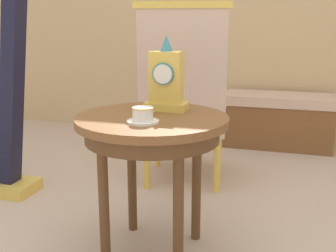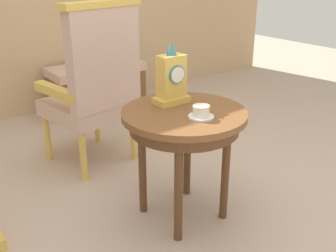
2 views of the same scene
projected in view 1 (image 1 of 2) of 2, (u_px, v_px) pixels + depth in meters
The scene contains 6 objects.
side_table at pixel (152, 134), 1.84m from camera, with size 0.66×0.66×0.64m.
teacup_left at pixel (143, 116), 1.69m from camera, with size 0.13×0.13×0.06m.
mantel_clock at pixel (166, 81), 1.91m from camera, with size 0.19×0.11×0.34m.
armchair at pixel (184, 94), 2.64m from camera, with size 0.62×0.61×1.14m.
harp at pixel (4, 79), 2.46m from camera, with size 0.40×0.24×1.76m.
window_bench at pixel (278, 120), 3.56m from camera, with size 0.91×0.40×0.44m.
Camera 1 is at (0.60, -1.64, 1.03)m, focal length 45.46 mm.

